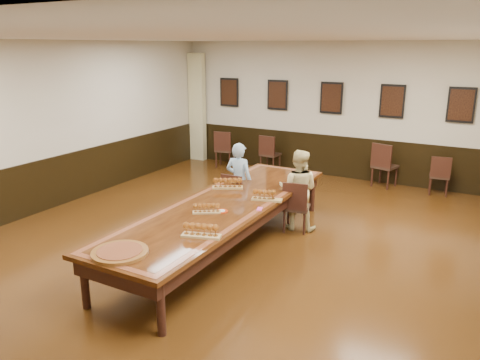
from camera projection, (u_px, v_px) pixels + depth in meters
The scene contains 23 objects.
floor at pixel (225, 249), 7.42m from camera, with size 8.00×10.00×0.02m, color black.
ceiling at pixel (223, 37), 6.52m from camera, with size 8.00×10.00×0.02m, color white.
wall_back at pixel (332, 110), 11.17m from camera, with size 8.00×0.02×3.20m, color beige.
wall_left at pixel (42, 127), 8.84m from camera, with size 0.02×10.00×3.20m, color beige.
chair_man at pixel (237, 196), 8.52m from camera, with size 0.42×0.46×0.89m, color black, non-canonical shape.
chair_woman at pixel (296, 206), 8.01m from camera, with size 0.42×0.46×0.90m, color black, non-canonical shape.
spare_chair_a at pixel (225, 149), 12.27m from camera, with size 0.45×0.49×0.96m, color black, non-canonical shape.
spare_chair_b at pixel (270, 153), 11.85m from camera, with size 0.44×0.48×0.93m, color black, non-canonical shape.
spare_chair_c at pixel (385, 165), 10.52m from camera, with size 0.47×0.52×1.01m, color black, non-canonical shape.
spare_chair_d at pixel (439, 175), 10.00m from camera, with size 0.40×0.44×0.86m, color black, non-canonical shape.
person_man at pixel (239, 181), 8.53m from camera, with size 0.52×0.34×1.42m, color #4886B5.
person_woman at pixel (298, 190), 8.03m from camera, with size 0.70×0.54×1.41m, color #D9C887.
pink_phone at pixel (260, 209), 6.94m from camera, with size 0.07×0.15×0.01m, color #D6479E.
curtain at pixel (197, 108), 12.81m from camera, with size 0.45×0.18×2.90m, color #C7C289.
wainscoting at pixel (224, 219), 7.27m from camera, with size 8.00×10.00×1.00m.
conference_table at pixel (224, 212), 7.24m from camera, with size 1.40×5.00×0.76m.
posters at pixel (331, 98), 11.03m from camera, with size 6.14×0.04×0.74m.
flight_a at pixel (228, 184), 7.92m from camera, with size 0.53×0.39×0.19m.
flight_b at pixel (266, 195), 7.32m from camera, with size 0.50×0.28×0.18m.
flight_c at pixel (207, 209), 6.77m from camera, with size 0.41×0.33×0.15m.
flight_d at pixel (201, 231), 5.92m from camera, with size 0.53×0.30×0.19m.
red_plate_grp at pixel (222, 211), 6.83m from camera, with size 0.19×0.19×0.02m.
carved_platter at pixel (120, 252), 5.44m from camera, with size 0.67×0.67×0.05m.
Camera 1 is at (3.53, -5.84, 3.10)m, focal length 35.00 mm.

